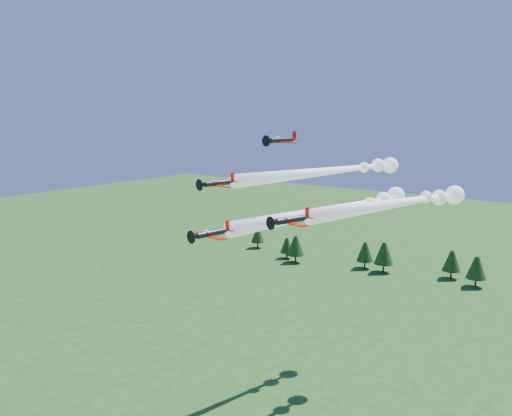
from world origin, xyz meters
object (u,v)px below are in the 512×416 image
Objects in this scene: plane_left at (335,170)px; plane_slot at (281,140)px; plane_right at (403,202)px; plane_lead at (339,208)px.

plane_slot reaches higher than plane_left.
plane_slot is at bearing -115.55° from plane_right.
plane_left is 20.77m from plane_right.
plane_slot is (3.75, -25.76, 7.47)m from plane_left.
plane_left is 7.56× the size of plane_slot.
plane_right is 25.38m from plane_slot.
plane_right is at bearing 59.19° from plane_slot.
plane_slot is (-3.78, -14.05, 13.11)m from plane_lead.
plane_lead is 15.02m from plane_left.
plane_lead is 7.59× the size of plane_slot.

